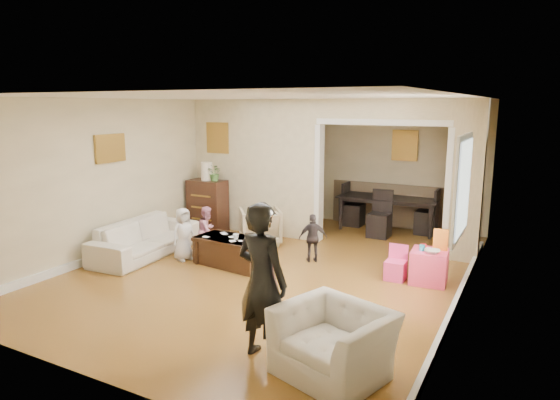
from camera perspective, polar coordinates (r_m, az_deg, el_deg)
The scene contains 27 objects.
floor at distance 7.63m, azimuth -0.71°, elevation -8.01°, with size 7.00×7.00×0.00m, color #AB702C.
partition_left at distance 9.54m, azimuth -2.80°, elevation 3.85°, with size 2.75×0.18×2.60m, color beige.
partition_right at distance 8.28m, azimuth 20.80°, elevation 2.04°, with size 0.55×0.18×2.60m, color beige.
partition_header at distance 8.47m, azimuth 11.93°, elevation 10.35°, with size 2.22×0.18×0.35m, color beige.
window_pane at distance 6.05m, azimuth 20.63°, elevation 1.36°, with size 0.03×0.95×1.10m, color white.
framed_art_partition at distance 9.85m, azimuth -7.29°, elevation 7.22°, with size 0.45×0.03×0.55m, color brown.
framed_art_sofa_wall at distance 8.45m, azimuth -19.22°, elevation 5.73°, with size 0.03×0.55×0.40m, color brown.
framed_art_alcove at distance 10.08m, azimuth 14.39°, elevation 6.20°, with size 0.45×0.03×0.55m, color brown.
sofa at distance 8.52m, azimuth -15.44°, elevation -4.29°, with size 2.04×0.80×0.59m, color beige.
armchair_back at distance 8.90m, azimuth -2.35°, elevation -3.04°, with size 0.70×0.72×0.66m, color tan.
armchair_front at distance 4.76m, azimuth 6.27°, elevation -16.21°, with size 0.98×0.86×0.64m, color beige.
dresser at distance 9.86m, azimuth -8.45°, elevation -0.65°, with size 0.75×0.42×1.03m, color #371C10.
table_lamp at distance 9.74m, azimuth -8.57°, elevation 3.35°, with size 0.22×0.22×0.36m, color #FBEACD.
potted_plant at distance 9.63m, azimuth -7.61°, elevation 3.18°, with size 0.29×0.25×0.32m, color #3E662D.
coffee_table at distance 7.77m, azimuth -5.56°, elevation -6.01°, with size 1.17×0.59×0.44m, color #331B10.
coffee_cup at distance 7.61m, azimuth -5.17°, elevation -4.30°, with size 0.10×0.10×0.09m, color beige.
play_table at distance 7.30m, azimuth 17.02°, elevation -7.45°, with size 0.49×0.49×0.47m, color #F74173.
cereal_box at distance 7.27m, azimuth 18.27°, elevation -4.43°, with size 0.20×0.07×0.30m, color gold.
cyan_cup at distance 7.19m, azimuth 16.28°, elevation -5.39°, with size 0.08×0.08×0.08m, color #279FC5.
toy_block at distance 7.36m, azimuth 16.40°, elevation -5.14°, with size 0.08×0.06×0.05m, color red.
play_bowl at distance 7.10m, azimuth 17.35°, elevation -5.77°, with size 0.21×0.21×0.05m, color beige.
dining_table at distance 10.12m, azimuth 12.59°, elevation -1.48°, with size 1.96×1.09×0.69m, color black.
adult_person at distance 4.84m, azimuth -2.12°, elevation -9.47°, with size 0.58×0.38×1.59m, color black.
child_kneel_a at distance 8.09m, azimuth -11.22°, elevation -3.93°, with size 0.42×0.28×0.87m, color silver.
child_kneel_b at distance 8.35m, azimuth -8.47°, elevation -3.52°, with size 0.40×0.31×0.82m, color pink.
child_toddler at distance 7.87m, azimuth 3.88°, elevation -4.45°, with size 0.46×0.19×0.79m, color black.
craft_papers at distance 7.75m, azimuth -6.06°, elevation -4.36°, with size 0.79×0.47×0.00m.
Camera 1 is at (3.46, -6.33, 2.49)m, focal length 31.29 mm.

